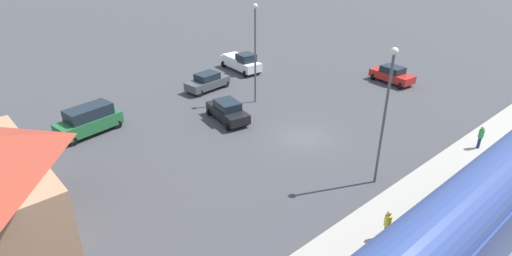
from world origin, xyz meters
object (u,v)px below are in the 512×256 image
at_px(sedan_black, 228,111).
at_px(light_pole_near_platform, 386,104).
at_px(pedestrian_on_platform, 387,223).
at_px(sedan_charcoal, 207,82).
at_px(pedestrian_waiting_far, 481,136).
at_px(sedan_red, 392,74).
at_px(pickup_white, 241,62).
at_px(suv_green, 89,120).
at_px(light_pole_lot_center, 255,43).

distance_m(sedan_black, light_pole_near_platform, 14.28).
relative_size(pedestrian_on_platform, sedan_charcoal, 0.37).
bearing_deg(pedestrian_waiting_far, sedan_charcoal, 17.99).
relative_size(pedestrian_on_platform, light_pole_near_platform, 0.20).
bearing_deg(pedestrian_waiting_far, pedestrian_on_platform, 94.03).
bearing_deg(sedan_charcoal, sedan_red, -124.91).
height_order(pedestrian_on_platform, sedan_red, pedestrian_on_platform).
bearing_deg(pickup_white, sedan_black, 135.47).
relative_size(pickup_white, sedan_black, 1.17).
bearing_deg(suv_green, light_pole_lot_center, -104.92).
height_order(pedestrian_on_platform, light_pole_near_platform, light_pole_near_platform).
bearing_deg(sedan_red, light_pole_lot_center, 68.67).
relative_size(pedestrian_waiting_far, suv_green, 0.33).
height_order(pedestrian_on_platform, suv_green, suv_green).
distance_m(pedestrian_on_platform, suv_green, 23.22).
height_order(suv_green, sedan_black, suv_green).
bearing_deg(sedan_black, sedan_red, -102.07).
relative_size(pedestrian_waiting_far, sedan_charcoal, 0.37).
height_order(sedan_red, suv_green, suv_green).
xyz_separation_m(sedan_charcoal, sedan_black, (-6.93, 2.85, 0.00)).
bearing_deg(light_pole_lot_center, light_pole_near_platform, 168.69).
distance_m(pedestrian_waiting_far, light_pole_lot_center, 19.06).
bearing_deg(pedestrian_waiting_far, pickup_white, 2.57).
bearing_deg(light_pole_lot_center, pedestrian_on_platform, 158.22).
height_order(sedan_charcoal, pickup_white, pickup_white).
bearing_deg(sedan_red, pickup_white, 34.84).
distance_m(pickup_white, light_pole_near_platform, 24.48).
relative_size(sedan_red, light_pole_near_platform, 0.53).
distance_m(sedan_black, light_pole_lot_center, 6.55).
relative_size(light_pole_near_platform, light_pole_lot_center, 0.99).
distance_m(sedan_charcoal, sedan_red, 18.99).
xyz_separation_m(sedan_charcoal, suv_green, (-1.68, 12.39, 0.27)).
height_order(sedan_red, light_pole_near_platform, light_pole_near_platform).
relative_size(sedan_black, light_pole_lot_center, 0.53).
xyz_separation_m(pedestrian_on_platform, sedan_charcoal, (23.96, -5.86, -0.40)).
bearing_deg(sedan_charcoal, light_pole_lot_center, -163.91).
distance_m(pedestrian_waiting_far, light_pole_near_platform, 10.18).
distance_m(pickup_white, sedan_black, 13.10).
xyz_separation_m(sedan_red, sedan_black, (3.94, 18.43, 0.00)).
bearing_deg(suv_green, sedan_red, -108.19).
relative_size(pedestrian_on_platform, light_pole_lot_center, 0.19).
relative_size(pickup_white, light_pole_near_platform, 0.63).
xyz_separation_m(pedestrian_on_platform, sedan_red, (13.09, -21.44, -0.40)).
bearing_deg(light_pole_near_platform, sedan_red, -60.78).
height_order(pedestrian_waiting_far, sedan_charcoal, pedestrian_waiting_far).
relative_size(suv_green, light_pole_lot_center, 0.58).
distance_m(pedestrian_waiting_far, sedan_red, 14.61).
height_order(light_pole_near_platform, light_pole_lot_center, light_pole_lot_center).
bearing_deg(suv_green, pedestrian_waiting_far, -137.04).
bearing_deg(sedan_black, light_pole_near_platform, -174.02).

